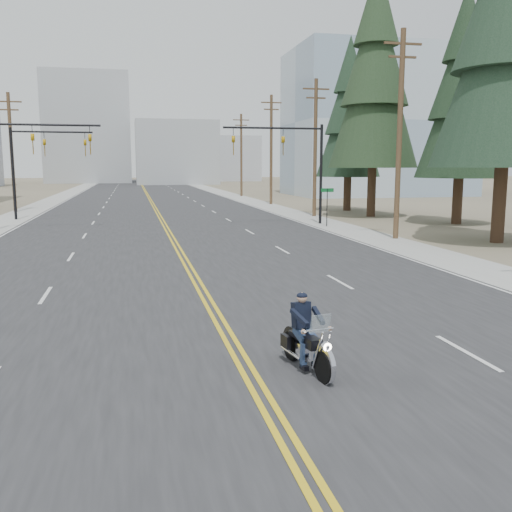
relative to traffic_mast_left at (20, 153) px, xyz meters
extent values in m
plane|color=#776D56|center=(8.98, -32.00, -4.94)|extent=(400.00, 400.00, 0.00)
cube|color=#303033|center=(8.98, 38.00, -4.93)|extent=(20.00, 200.00, 0.01)
cube|color=#A5A5A0|center=(-2.52, 38.00, -4.93)|extent=(3.00, 200.00, 0.01)
cube|color=#A5A5A0|center=(20.48, 38.00, -4.93)|extent=(3.00, 200.00, 0.01)
cylinder|color=black|center=(1.48, 0.00, 1.76)|extent=(7.00, 0.14, 0.14)
imported|color=#BF8C0C|center=(0.78, 0.00, 1.11)|extent=(0.21, 0.26, 1.30)
imported|color=#BF8C0C|center=(4.28, 0.00, 1.11)|extent=(0.21, 0.26, 1.30)
cylinder|color=black|center=(19.98, 0.00, -1.44)|extent=(0.20, 0.20, 7.00)
cylinder|color=black|center=(16.48, 0.00, 1.76)|extent=(7.00, 0.14, 0.14)
imported|color=#BF8C0C|center=(17.18, 0.00, 1.11)|extent=(0.21, 0.26, 1.30)
imported|color=#BF8C0C|center=(13.68, 0.00, 1.11)|extent=(0.21, 0.26, 1.30)
cylinder|color=black|center=(-2.02, 8.00, -1.44)|extent=(0.20, 0.20, 7.00)
cylinder|color=black|center=(0.98, 8.00, 1.76)|extent=(6.00, 0.14, 0.14)
imported|color=#BF8C0C|center=(0.38, 8.00, 1.11)|extent=(0.21, 0.26, 1.30)
imported|color=#BF8C0C|center=(3.38, 8.00, 1.11)|extent=(0.21, 0.26, 1.30)
cylinder|color=black|center=(19.78, -2.00, -3.64)|extent=(0.06, 0.06, 2.60)
cube|color=#0C5926|center=(19.78, -2.00, -2.44)|extent=(0.90, 0.03, 0.25)
cylinder|color=brown|center=(21.48, -9.00, 0.81)|extent=(0.30, 0.30, 11.50)
cube|color=brown|center=(21.48, -9.00, 5.76)|extent=(2.20, 0.12, 0.12)
cube|color=brown|center=(21.48, -9.00, 5.06)|extent=(1.60, 0.12, 0.12)
cylinder|color=brown|center=(21.48, 6.00, 0.56)|extent=(0.30, 0.30, 11.00)
cube|color=brown|center=(21.48, 6.00, 5.26)|extent=(2.20, 0.12, 0.12)
cube|color=brown|center=(21.48, 6.00, 4.56)|extent=(1.60, 0.12, 0.12)
cylinder|color=brown|center=(21.48, 21.00, 0.81)|extent=(0.30, 0.30, 11.50)
cube|color=brown|center=(21.48, 21.00, 5.76)|extent=(2.20, 0.12, 0.12)
cube|color=brown|center=(21.48, 21.00, 5.06)|extent=(1.60, 0.12, 0.12)
cylinder|color=brown|center=(21.48, 38.00, 0.56)|extent=(0.30, 0.30, 11.00)
cube|color=brown|center=(21.48, 38.00, 5.26)|extent=(2.20, 0.12, 0.12)
cube|color=brown|center=(21.48, 38.00, 4.56)|extent=(1.60, 0.12, 0.12)
cylinder|color=brown|center=(-3.52, 16.00, 0.31)|extent=(0.30, 0.30, 10.50)
cube|color=brown|center=(-3.52, 16.00, 4.76)|extent=(2.20, 0.12, 0.12)
cube|color=brown|center=(-3.52, 16.00, 4.06)|extent=(1.60, 0.12, 0.12)
cube|color=#9EB5CC|center=(40.98, 38.00, 5.06)|extent=(24.00, 16.00, 20.00)
cube|color=#ADB2B7|center=(16.98, 93.00, 2.06)|extent=(18.00, 14.00, 14.00)
cube|color=#B7BCC6|center=(48.98, 78.00, 4.06)|extent=(16.00, 12.00, 18.00)
cube|color=#ADB2B7|center=(-3.02, 108.00, 8.06)|extent=(20.00, 15.00, 26.00)
cube|color=#B7BCC6|center=(33.98, 118.00, 1.06)|extent=(14.00, 14.00, 12.00)
cylinder|color=#382619|center=(26.15, -11.64, -2.91)|extent=(0.79, 0.79, 4.05)
cone|color=black|center=(26.15, -11.64, 5.19)|extent=(7.65, 7.65, 12.15)
cylinder|color=#382619|center=(29.53, -2.11, -3.29)|extent=(0.72, 0.72, 3.30)
cone|color=black|center=(29.53, -2.11, 3.31)|extent=(6.18, 6.18, 9.90)
cone|color=black|center=(29.53, -2.11, 6.11)|extent=(4.64, 4.64, 7.42)
cone|color=black|center=(29.53, -2.11, 8.92)|extent=(3.09, 3.09, 5.28)
cylinder|color=#382619|center=(26.02, 4.92, -2.95)|extent=(0.70, 0.70, 3.98)
cone|color=#1B3118|center=(26.02, 4.92, 5.01)|extent=(7.16, 7.16, 11.94)
cone|color=#1B3118|center=(26.02, 4.92, 8.39)|extent=(5.37, 5.37, 8.95)
cone|color=#1B3118|center=(26.02, 4.92, 11.77)|extent=(3.58, 3.58, 6.37)
cylinder|color=#382619|center=(26.43, 11.36, -3.37)|extent=(0.73, 0.73, 3.14)
cone|color=black|center=(26.43, 11.36, 2.92)|extent=(5.86, 5.86, 9.42)
cone|color=black|center=(26.43, 11.36, 5.59)|extent=(4.40, 4.40, 7.07)
cone|color=black|center=(26.43, 11.36, 8.26)|extent=(2.93, 2.93, 5.03)
camera|label=1|loc=(6.80, -38.92, -0.79)|focal=40.00mm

